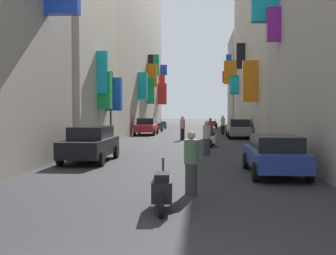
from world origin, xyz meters
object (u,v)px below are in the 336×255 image
Objects in this scene: scooter_blue at (159,127)px; pedestrian_crossing at (191,163)px; scooter_green at (163,125)px; scooter_black at (162,189)px; pedestrian_near_left at (223,125)px; pedestrian_near_right at (210,131)px; parked_car_black at (90,143)px; parked_car_grey at (239,128)px; traffic_light_near_corner at (111,96)px; pedestrian_far_away at (207,138)px; parked_car_blue at (275,154)px; scooter_white at (212,139)px; pedestrian_mid_street at (182,128)px; parked_car_red at (146,126)px; scooter_red at (214,124)px.

pedestrian_crossing is (4.07, -31.37, 0.37)m from scooter_blue.
scooter_green is 39.30m from scooter_black.
pedestrian_near_left is 10.38m from pedestrian_near_right.
parked_car_black reaches higher than parked_car_grey.
traffic_light_near_corner is at bearing 106.14° from scooter_black.
pedestrian_far_away reaches higher than parked_car_black.
parked_car_blue is 1.01× the size of parked_car_grey.
scooter_white is (5.41, 7.74, -0.33)m from parked_car_black.
pedestrian_far_away is (1.66, -10.07, -0.04)m from pedestrian_mid_street.
pedestrian_crossing is at bearing -79.90° from parked_car_red.
pedestrian_near_right is (0.82, 16.52, 0.02)m from pedestrian_crossing.
traffic_light_near_corner is (-6.35, 0.62, 2.67)m from scooter_white.
parked_car_black is 0.98× the size of parked_car_grey.
parked_car_black is 24.72m from scooter_blue.
pedestrian_near_right is at bearing 92.09° from scooter_white.
parked_car_black is 1.05× the size of parked_car_red.
scooter_red is at bearing 79.33° from parked_car_black.
traffic_light_near_corner is (-5.97, 5.37, 2.28)m from pedestrian_far_away.
parked_car_blue is 23.89m from parked_car_red.
pedestrian_far_away is at bearing -80.65° from pedestrian_mid_street.
traffic_light_near_corner reaches higher than scooter_white.
pedestrian_mid_street is at bearing 75.53° from parked_car_black.
parked_car_red is 2.07× the size of scooter_black.
pedestrian_near_right is at bearing -71.75° from scooter_blue.
parked_car_red is 2.45× the size of pedestrian_crossing.
scooter_green is (-6.00, -2.58, -0.00)m from scooter_red.
scooter_white is at bearing -68.98° from pedestrian_mid_street.
scooter_black is (-2.37, -41.71, 0.00)m from scooter_red.
scooter_white is 1.14× the size of scooter_blue.
pedestrian_crossing is (-1.77, -39.96, 0.37)m from scooter_red.
scooter_black is (3.91, -8.41, -0.33)m from parked_car_black.
pedestrian_mid_street is at bearing 93.31° from pedestrian_crossing.
scooter_green is at bearing 121.10° from pedestrian_near_left.
scooter_blue is at bearing 106.34° from scooter_white.
pedestrian_crossing is 26.90m from pedestrian_near_left.
pedestrian_near_left is 1.01× the size of pedestrian_near_right.
scooter_red is 0.40× the size of traffic_light_near_corner.
pedestrian_mid_street is at bearing 99.35° from pedestrian_far_away.
parked_car_black is at bearing -149.26° from pedestrian_far_away.
parked_car_blue is 6.52m from pedestrian_far_away.
parked_car_red is at bearing -96.66° from scooter_blue.
parked_car_grey is 16.93m from scooter_green.
traffic_light_near_corner is (-1.38, -16.36, 2.67)m from scooter_blue.
pedestrian_far_away is at bearing 84.40° from scooter_black.
pedestrian_near_right is at bearing -92.30° from scooter_red.
scooter_red is 0.94× the size of scooter_black.
scooter_white is 1.16× the size of pedestrian_near_right.
parked_car_blue is at bearing -76.19° from scooter_blue.
pedestrian_far_away is at bearing -92.57° from pedestrian_near_right.
scooter_green is 17.94m from pedestrian_mid_street.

